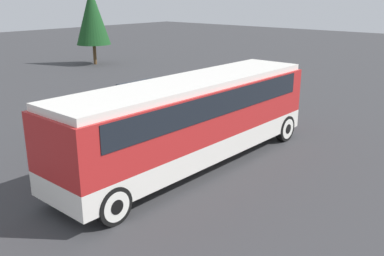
# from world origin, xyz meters

# --- Properties ---
(ground_plane) EXTENTS (120.00, 120.00, 0.00)m
(ground_plane) POSITION_xyz_m (0.00, 0.00, 0.00)
(ground_plane) COLOR #38383A
(tour_bus) EXTENTS (10.94, 2.57, 3.12)m
(tour_bus) POSITION_xyz_m (0.10, 0.00, 1.88)
(tour_bus) COLOR silver
(tour_bus) RESTS_ON ground_plane
(parked_car_near) EXTENTS (4.15, 1.91, 1.37)m
(parked_car_near) POSITION_xyz_m (0.24, 5.68, 0.69)
(parked_car_near) COLOR #7A6B5B
(parked_car_near) RESTS_ON ground_plane
(parked_car_mid) EXTENTS (4.74, 1.79, 1.42)m
(parked_car_mid) POSITION_xyz_m (4.41, 7.13, 0.70)
(parked_car_mid) COLOR silver
(parked_car_mid) RESTS_ON ground_plane
(tree_center) EXTENTS (2.89, 2.89, 6.49)m
(tree_center) POSITION_xyz_m (11.84, 21.61, 4.09)
(tree_center) COLOR brown
(tree_center) RESTS_ON ground_plane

